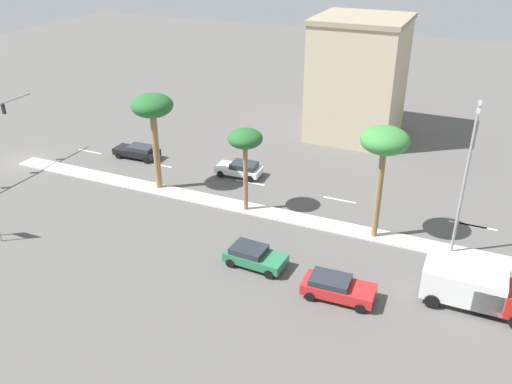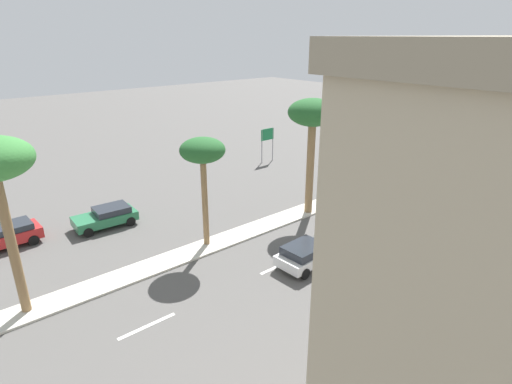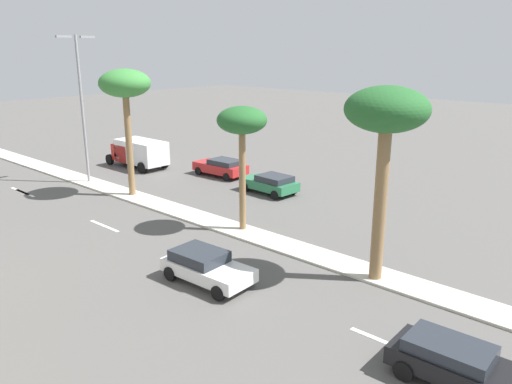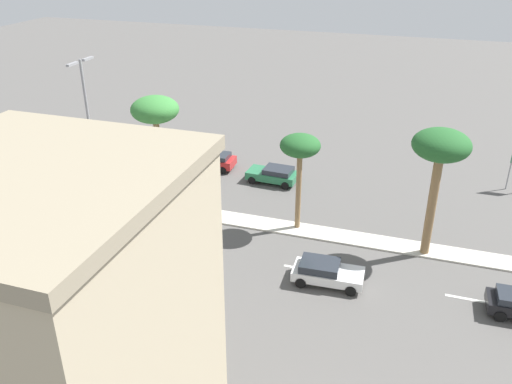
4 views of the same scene
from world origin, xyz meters
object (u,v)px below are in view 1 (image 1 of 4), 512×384
object	(u,v)px
sedan_green_front	(254,256)
box_truck	(471,287)
palm_tree_rear	(245,141)
palm_tree_front	(385,144)
sedan_black_near	(138,151)
palm_tree_leading	(152,109)
commercial_building	(358,78)
street_lamp_left	(467,171)
sedan_white_leading	(240,169)
sedan_red_outboard	(337,287)

from	to	relation	value
sedan_green_front	box_truck	bearing A→B (deg)	95.74
palm_tree_rear	palm_tree_front	world-z (taller)	palm_tree_front
palm_tree_rear	box_truck	size ratio (longest dim) A/B	1.14
palm_tree_front	sedan_green_front	size ratio (longest dim) A/B	2.01
sedan_black_near	sedan_green_front	size ratio (longest dim) A/B	1.09
sedan_black_near	sedan_green_front	bearing A→B (deg)	55.75
palm_tree_leading	commercial_building	bearing A→B (deg)	148.42
street_lamp_left	palm_tree_rear	bearing A→B (deg)	-89.15
sedan_white_leading	sedan_green_front	world-z (taller)	sedan_white_leading
sedan_green_front	palm_tree_front	bearing A→B (deg)	136.02
palm_tree_rear	sedan_red_outboard	size ratio (longest dim) A/B	1.51
palm_tree_leading	street_lamp_left	bearing A→B (deg)	89.10
sedan_black_near	sedan_white_leading	world-z (taller)	sedan_white_leading
sedan_white_leading	palm_tree_rear	bearing A→B (deg)	29.08
commercial_building	sedan_red_outboard	distance (m)	29.48
palm_tree_leading	street_lamp_left	xyz separation A→B (m)	(0.38, 24.39, -0.86)
sedan_green_front	box_truck	distance (m)	13.68
street_lamp_left	box_truck	distance (m)	7.67
palm_tree_front	sedan_green_front	world-z (taller)	palm_tree_front
commercial_building	sedan_green_front	size ratio (longest dim) A/B	2.96
box_truck	palm_tree_front	bearing A→B (deg)	-128.31
box_truck	palm_tree_rear	bearing A→B (deg)	-107.30
commercial_building	palm_tree_front	world-z (taller)	commercial_building
sedan_red_outboard	sedan_black_near	distance (m)	27.40
palm_tree_front	sedan_black_near	size ratio (longest dim) A/B	1.85
commercial_building	sedan_red_outboard	world-z (taller)	commercial_building
palm_tree_rear	sedan_red_outboard	distance (m)	13.64
sedan_red_outboard	sedan_green_front	size ratio (longest dim) A/B	1.07
box_truck	palm_tree_leading	bearing A→B (deg)	-103.06
palm_tree_rear	sedan_red_outboard	xyz separation A→B (m)	(7.91, 9.81, -5.21)
palm_tree_leading	box_truck	bearing A→B (deg)	76.94
commercial_building	sedan_red_outboard	bearing A→B (deg)	12.48
street_lamp_left	box_truck	size ratio (longest dim) A/B	1.78
palm_tree_leading	palm_tree_rear	world-z (taller)	palm_tree_leading
palm_tree_leading	sedan_white_leading	size ratio (longest dim) A/B	1.97
commercial_building	palm_tree_rear	distance (m)	20.68
street_lamp_left	sedan_red_outboard	size ratio (longest dim) A/B	2.36
sedan_black_near	box_truck	size ratio (longest dim) A/B	0.76
sedan_white_leading	sedan_green_front	bearing A→B (deg)	28.95
palm_tree_leading	sedan_green_front	bearing A→B (deg)	59.08
sedan_black_near	sedan_red_outboard	bearing A→B (deg)	60.93
street_lamp_left	sedan_white_leading	world-z (taller)	street_lamp_left
sedan_white_leading	box_truck	distance (m)	23.32
palm_tree_rear	street_lamp_left	size ratio (longest dim) A/B	0.64
sedan_black_near	palm_tree_leading	bearing A→B (deg)	49.20
palm_tree_leading	street_lamp_left	distance (m)	24.41
sedan_black_near	sedan_green_front	world-z (taller)	sedan_green_front
palm_tree_rear	sedan_green_front	world-z (taller)	palm_tree_rear
palm_tree_leading	box_truck	size ratio (longest dim) A/B	1.39
sedan_red_outboard	sedan_white_leading	xyz separation A→B (m)	(-13.62, -12.98, -0.03)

